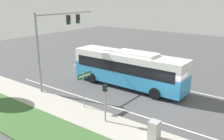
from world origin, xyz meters
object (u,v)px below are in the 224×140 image
bus (128,68)px  pedestrian_signal (105,97)px  signal_gantry (56,34)px  street_sign (84,83)px  utility_cabinet (154,130)px

bus → pedestrian_signal: bearing=-159.0°
signal_gantry → pedestrian_signal: 9.40m
bus → street_sign: 6.11m
utility_cabinet → bus: bearing=42.9°
bus → street_sign: size_ratio=3.89×
street_sign → utility_cabinet: 6.81m
signal_gantry → utility_cabinet: 13.27m
signal_gantry → utility_cabinet: signal_gantry is taller
signal_gantry → pedestrian_signal: bearing=-110.3°
signal_gantry → utility_cabinet: bearing=-104.3°
bus → street_sign: bearing=179.2°
pedestrian_signal → utility_cabinet: size_ratio=2.35×
pedestrian_signal → street_sign: 2.92m
pedestrian_signal → utility_cabinet: bearing=-90.5°
pedestrian_signal → street_sign: (0.88, 2.77, 0.18)m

